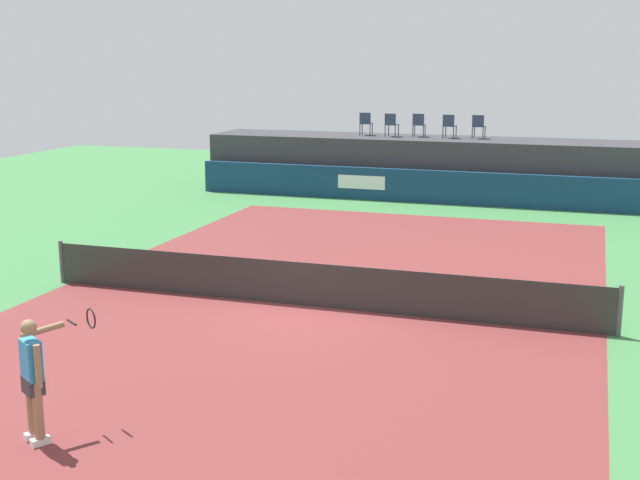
% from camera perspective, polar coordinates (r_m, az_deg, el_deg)
% --- Properties ---
extents(ground_plane, '(48.00, 48.00, 0.00)m').
position_cam_1_polar(ground_plane, '(20.62, 2.08, -2.23)').
color(ground_plane, '#3D7A42').
extents(court_inner, '(12.00, 22.00, 0.00)m').
position_cam_1_polar(court_inner, '(17.86, -0.63, -4.54)').
color(court_inner, maroon).
rests_on(court_inner, ground).
extents(sponsor_wall, '(18.00, 0.22, 1.20)m').
position_cam_1_polar(sponsor_wall, '(30.53, 7.61, 3.63)').
color(sponsor_wall, navy).
rests_on(sponsor_wall, ground).
extents(spectator_platform, '(18.00, 2.80, 2.20)m').
position_cam_1_polar(spectator_platform, '(32.21, 8.26, 4.96)').
color(spectator_platform, '#38383D').
rests_on(spectator_platform, ground).
extents(spectator_chair_far_left, '(0.46, 0.46, 0.89)m').
position_cam_1_polar(spectator_chair_far_left, '(32.88, 3.15, 8.01)').
color(spectator_chair_far_left, '#2D3D56').
rests_on(spectator_chair_far_left, spectator_platform).
extents(spectator_chair_left, '(0.48, 0.48, 0.89)m').
position_cam_1_polar(spectator_chair_left, '(32.40, 4.90, 7.92)').
color(spectator_chair_left, '#2D3D56').
rests_on(spectator_chair_left, spectator_platform).
extents(spectator_chair_center, '(0.45, 0.45, 0.89)m').
position_cam_1_polar(spectator_chair_center, '(32.43, 6.77, 7.88)').
color(spectator_chair_center, '#2D3D56').
rests_on(spectator_chair_center, spectator_platform).
extents(spectator_chair_right, '(0.48, 0.48, 0.89)m').
position_cam_1_polar(spectator_chair_right, '(32.02, 8.83, 7.77)').
color(spectator_chair_right, '#2D3D56').
rests_on(spectator_chair_right, spectator_platform).
extents(spectator_chair_far_right, '(0.46, 0.46, 0.89)m').
position_cam_1_polar(spectator_chair_far_right, '(32.02, 10.78, 7.70)').
color(spectator_chair_far_right, '#2D3D56').
rests_on(spectator_chair_far_right, spectator_platform).
extents(tennis_net, '(12.40, 0.02, 0.95)m').
position_cam_1_polar(tennis_net, '(17.73, -0.63, -3.08)').
color(tennis_net, '#2D2D2D').
rests_on(tennis_net, ground).
extents(net_post_near, '(0.10, 0.10, 1.00)m').
position_cam_1_polar(net_post_near, '(20.53, -17.24, -1.42)').
color(net_post_near, '#4C4C51').
rests_on(net_post_near, ground).
extents(net_post_far, '(0.10, 0.10, 1.00)m').
position_cam_1_polar(net_post_far, '(16.85, 19.81, -4.59)').
color(net_post_far, '#4C4C51').
rests_on(net_post_far, ground).
extents(tennis_player, '(0.72, 1.25, 1.77)m').
position_cam_1_polar(tennis_player, '(12.15, -18.92, -8.78)').
color(tennis_player, white).
rests_on(tennis_player, court_inner).
extents(tennis_ball, '(0.07, 0.07, 0.07)m').
position_cam_1_polar(tennis_ball, '(19.32, -9.37, -3.29)').
color(tennis_ball, '#D8EA33').
rests_on(tennis_ball, court_inner).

